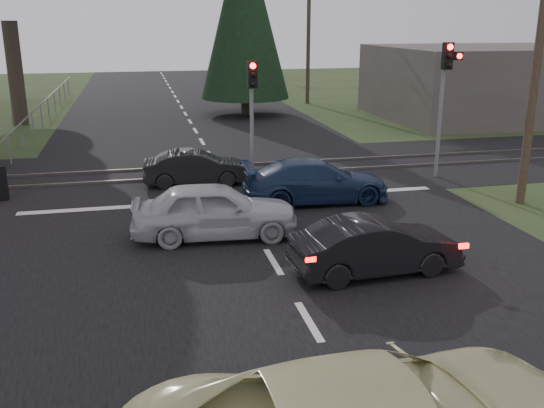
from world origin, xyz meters
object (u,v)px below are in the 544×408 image
object	(u,v)px
utility_pole_near	(539,45)
dark_hatchback	(375,247)
dark_car_far	(196,168)
traffic_signal_right	(446,84)
silver_car	(215,210)
blue_sedan	(316,181)
traffic_signal_center	(252,100)
utility_pole_far	(242,27)
utility_pole_mid	(309,31)

from	to	relation	value
utility_pole_near	dark_hatchback	bearing A→B (deg)	-147.48
dark_hatchback	dark_car_far	world-z (taller)	dark_hatchback
traffic_signal_right	utility_pole_near	bearing A→B (deg)	-74.66
dark_hatchback	silver_car	world-z (taller)	silver_car
silver_car	dark_car_far	world-z (taller)	silver_car
utility_pole_near	dark_car_far	xyz separation A→B (m)	(-9.53, 4.38, -4.14)
traffic_signal_right	blue_sedan	world-z (taller)	traffic_signal_right
utility_pole_near	dark_hatchback	size ratio (longest dim) A/B	2.39
traffic_signal_center	dark_car_far	size ratio (longest dim) A/B	1.16
utility_pole_far	dark_hatchback	size ratio (longest dim) A/B	2.39
traffic_signal_center	utility_pole_near	xyz separation A→B (m)	(7.50, -4.68, 1.92)
silver_car	traffic_signal_center	bearing A→B (deg)	-16.06
silver_car	utility_pole_mid	bearing A→B (deg)	-16.81
utility_pole_far	silver_car	distance (m)	51.07
utility_pole_near	dark_hatchback	distance (m)	8.68
blue_sedan	utility_pole_near	bearing A→B (deg)	-102.26
traffic_signal_center	utility_pole_near	size ratio (longest dim) A/B	0.46
utility_pole_far	dark_hatchback	bearing A→B (deg)	-96.92
traffic_signal_center	dark_car_far	world-z (taller)	traffic_signal_center
utility_pole_near	blue_sedan	bearing A→B (deg)	166.20
silver_car	dark_car_far	bearing A→B (deg)	3.47
dark_car_far	dark_hatchback	bearing A→B (deg)	-157.21
utility_pole_far	blue_sedan	world-z (taller)	utility_pole_far
silver_car	blue_sedan	bearing A→B (deg)	-49.84
silver_car	traffic_signal_right	bearing A→B (deg)	-58.44
dark_car_far	utility_pole_far	bearing A→B (deg)	-9.19
utility_pole_near	utility_pole_far	distance (m)	49.00
traffic_signal_center	dark_hatchback	bearing A→B (deg)	-83.17
blue_sedan	dark_hatchback	bearing A→B (deg)	178.39
traffic_signal_right	blue_sedan	bearing A→B (deg)	-159.23
traffic_signal_center	dark_car_far	xyz separation A→B (m)	(-2.03, -0.29, -2.22)
utility_pole_mid	silver_car	size ratio (longest dim) A/B	2.12
blue_sedan	dark_car_far	size ratio (longest dim) A/B	1.28
utility_pole_far	dark_car_far	bearing A→B (deg)	-102.05
utility_pole_near	traffic_signal_center	bearing A→B (deg)	148.05
traffic_signal_right	utility_pole_mid	bearing A→B (deg)	87.34
utility_pole_mid	blue_sedan	world-z (taller)	utility_pole_mid
traffic_signal_right	traffic_signal_center	size ratio (longest dim) A/B	1.15
utility_pole_near	utility_pole_mid	xyz separation A→B (m)	(0.00, 24.00, 0.00)
traffic_signal_center	silver_car	world-z (taller)	traffic_signal_center
blue_sedan	silver_car	bearing A→B (deg)	127.52
traffic_signal_center	utility_pole_far	world-z (taller)	utility_pole_far
dark_hatchback	silver_car	distance (m)	4.43
traffic_signal_right	blue_sedan	distance (m)	6.15
traffic_signal_right	utility_pole_mid	distance (m)	20.60
traffic_signal_center	traffic_signal_right	bearing A→B (deg)	-10.41
utility_pole_far	utility_pole_mid	bearing A→B (deg)	-90.00
blue_sedan	utility_pole_far	bearing A→B (deg)	-5.83
traffic_signal_right	dark_hatchback	bearing A→B (deg)	-125.92
traffic_signal_center	silver_car	size ratio (longest dim) A/B	0.97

